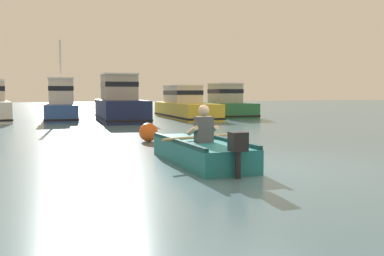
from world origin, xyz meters
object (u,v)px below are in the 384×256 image
(mooring_buoy, at_px, (148,132))
(moored_boat_blue, at_px, (61,104))
(moored_boat_navy, at_px, (120,103))
(rowboat_with_person, at_px, (200,151))
(moored_boat_green, at_px, (227,104))
(moored_boat_yellow, at_px, (185,106))

(mooring_buoy, bearing_deg, moored_boat_blue, 101.21)
(moored_boat_blue, bearing_deg, moored_boat_navy, -33.36)
(moored_boat_navy, distance_m, mooring_buoy, 9.55)
(rowboat_with_person, xyz_separation_m, moored_boat_navy, (0.36, 13.57, 0.63))
(rowboat_with_person, relative_size, moored_boat_green, 0.82)
(moored_boat_navy, distance_m, moored_boat_yellow, 3.93)
(moored_boat_blue, height_order, moored_boat_yellow, moored_boat_blue)
(moored_boat_green, bearing_deg, mooring_buoy, -122.36)
(moored_boat_blue, bearing_deg, moored_boat_yellow, -6.37)
(rowboat_with_person, height_order, moored_boat_navy, moored_boat_navy)
(moored_boat_yellow, distance_m, mooring_buoy, 11.48)
(rowboat_with_person, xyz_separation_m, moored_boat_blue, (-2.46, 15.43, 0.56))
(mooring_buoy, bearing_deg, rowboat_with_person, -87.14)
(rowboat_with_person, xyz_separation_m, moored_boat_yellow, (4.12, 14.69, 0.44))
(rowboat_with_person, height_order, moored_boat_green, moored_boat_green)
(moored_boat_blue, xyz_separation_m, mooring_buoy, (2.25, -11.37, -0.54))
(moored_boat_navy, relative_size, moored_boat_yellow, 0.86)
(rowboat_with_person, distance_m, moored_boat_navy, 13.59)
(rowboat_with_person, distance_m, moored_boat_yellow, 15.27)
(rowboat_with_person, distance_m, mooring_buoy, 4.07)
(moored_boat_blue, height_order, mooring_buoy, moored_boat_blue)
(moored_boat_yellow, bearing_deg, rowboat_with_person, -105.68)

